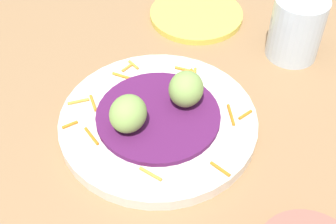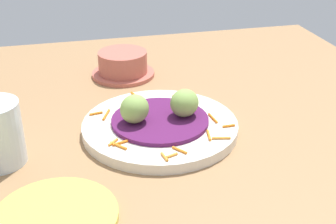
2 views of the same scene
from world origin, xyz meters
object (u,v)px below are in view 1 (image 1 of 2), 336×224
(main_plate, at_px, (158,122))
(guac_scoop_center, at_px, (186,89))
(guac_scoop_left, at_px, (128,114))
(water_glass, at_px, (296,27))
(side_plate_small, at_px, (196,15))

(main_plate, xyz_separation_m, guac_scoop_center, (-0.00, 0.04, 0.04))
(guac_scoop_left, bearing_deg, guac_scoop_center, 91.92)
(water_glass, bearing_deg, main_plate, -82.02)
(guac_scoop_left, bearing_deg, water_glass, 97.12)
(main_plate, height_order, guac_scoop_left, guac_scoop_left)
(guac_scoop_left, height_order, side_plate_small, guac_scoop_left)
(main_plate, xyz_separation_m, side_plate_small, (-0.19, 0.18, -0.00))
(guac_scoop_center, relative_size, water_glass, 0.51)
(guac_scoop_left, distance_m, side_plate_small, 0.29)
(main_plate, distance_m, guac_scoop_center, 0.06)
(guac_scoop_left, bearing_deg, side_plate_small, 131.17)
(side_plate_small, bearing_deg, guac_scoop_center, -35.51)
(guac_scoop_center, bearing_deg, main_plate, -88.08)
(guac_scoop_center, height_order, side_plate_small, guac_scoop_center)
(main_plate, bearing_deg, guac_scoop_left, -88.08)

